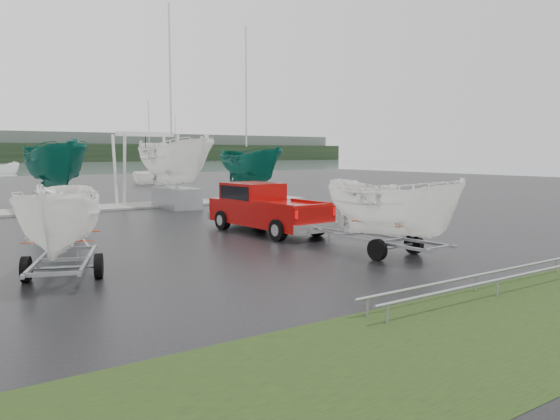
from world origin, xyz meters
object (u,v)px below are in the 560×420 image
object	(u,v)px
pickup_truck	(263,207)
trailer_hitched	(393,157)
boat_hoist	(146,158)
trailer_parked	(60,161)

from	to	relation	value
pickup_truck	trailer_hitched	bearing A→B (deg)	-90.00
trailer_hitched	boat_hoist	bearing A→B (deg)	87.45
trailer_parked	pickup_truck	bearing A→B (deg)	46.21
pickup_truck	trailer_hitched	xyz separation A→B (m)	(0.40, -6.21, 1.89)
pickup_truck	boat_hoist	bearing A→B (deg)	86.14
trailer_parked	boat_hoist	xyz separation A→B (m)	(8.09, 15.92, -0.12)
boat_hoist	trailer_hitched	bearing A→B (deg)	-88.82
trailer_hitched	trailer_parked	world-z (taller)	trailer_hitched
trailer_hitched	trailer_parked	xyz separation A→B (m)	(-8.46, 2.40, -0.05)
pickup_truck	trailer_parked	bearing A→B (deg)	-158.44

